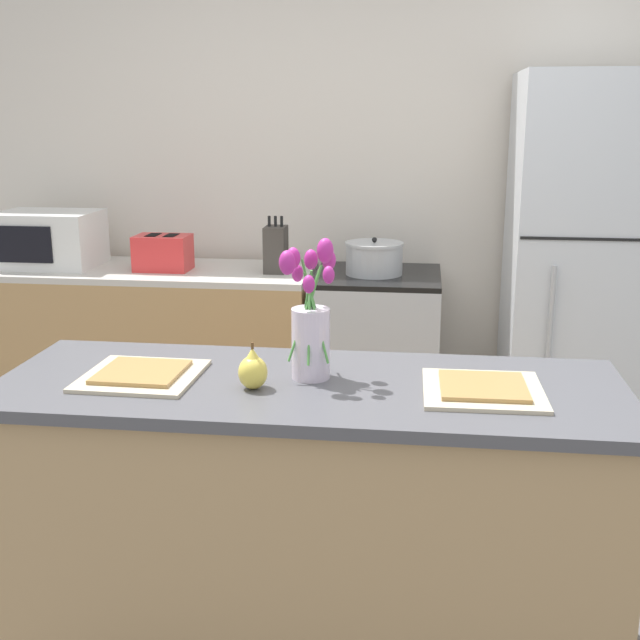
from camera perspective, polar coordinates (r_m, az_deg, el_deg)
The scene contains 13 objects.
back_wall at distance 4.17m, azimuth 3.15°, elevation 10.62°, with size 5.20×0.08×2.70m.
kitchen_island at distance 2.48m, azimuth -0.77°, elevation -14.14°, with size 1.80×0.66×0.88m.
back_counter at distance 4.17m, azimuth -12.17°, elevation -2.37°, with size 1.68×0.60×0.89m.
stove_range at distance 3.94m, azimuth 3.98°, elevation -3.06°, with size 0.60×0.61×0.89m.
refrigerator at distance 3.89m, azimuth 18.22°, elevation 3.02°, with size 0.68×0.67×1.81m.
flower_vase at distance 2.29m, azimuth -0.69°, elevation -0.34°, with size 0.15×0.18×0.41m.
pear_figurine at distance 2.24m, azimuth -4.80°, elevation -3.60°, with size 0.08×0.08×0.13m.
plate_setting_left at distance 2.39m, azimuth -12.58°, elevation -3.80°, with size 0.33×0.33×0.02m.
plate_setting_right at distance 2.26m, azimuth 11.51°, elevation -4.82°, with size 0.33×0.33×0.02m.
toaster at distance 3.97m, azimuth -11.10°, elevation 4.73°, with size 0.28×0.18×0.17m.
cooking_pot at distance 3.80m, azimuth 3.87°, elevation 4.41°, with size 0.28×0.28×0.18m.
microwave at distance 4.22m, azimuth -18.72°, elevation 5.49°, with size 0.48×0.37×0.27m.
knife_block at distance 3.85m, azimuth -3.16°, elevation 5.05°, with size 0.10×0.14×0.27m.
Camera 1 is at (0.31, -2.15, 1.63)m, focal length 45.00 mm.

